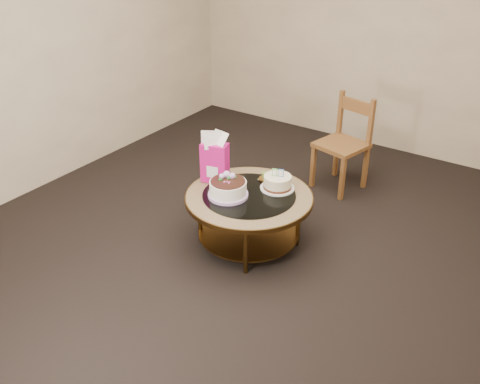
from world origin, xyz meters
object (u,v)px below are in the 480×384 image
Objects in this scene: gift_bag at (215,157)px; dining_chair at (344,143)px; decorated_cake at (228,189)px; coffee_table at (249,203)px; cream_cake at (278,183)px.

dining_chair is at bearing 52.05° from gift_bag.
coffee_table is at bearing 42.00° from decorated_cake.
gift_bag reaches higher than coffee_table.
dining_chair is (0.06, 1.14, -0.06)m from cream_cake.
gift_bag is at bearing -99.45° from dining_chair.
dining_chair reaches higher than decorated_cake.
coffee_table is 1.37m from dining_chair.
gift_bag is at bearing 147.54° from decorated_cake.
coffee_table is 3.22× the size of decorated_cake.
decorated_cake is at bearing -149.95° from cream_cake.
gift_bag is (-0.24, 0.15, 0.15)m from decorated_cake.
coffee_table is at bearing -21.03° from gift_bag.
dining_chair reaches higher than cream_cake.
cream_cake is 0.55m from gift_bag.
decorated_cake is 0.41m from cream_cake.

